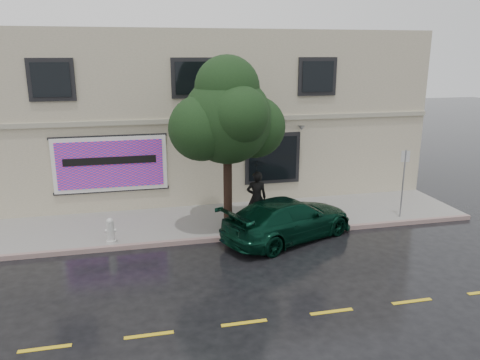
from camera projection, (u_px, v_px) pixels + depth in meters
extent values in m
plane|color=black|center=(218.00, 260.00, 14.26)|extent=(90.00, 90.00, 0.00)
cube|color=gray|center=(202.00, 222.00, 17.29)|extent=(20.00, 3.50, 0.15)
cube|color=gray|center=(210.00, 240.00, 15.65)|extent=(20.00, 0.18, 0.16)
cube|color=gold|center=(244.00, 323.00, 10.96)|extent=(19.00, 0.12, 0.01)
cube|color=beige|center=(182.00, 111.00, 21.79)|extent=(20.00, 8.00, 7.00)
cube|color=#9E9984|center=(194.00, 120.00, 17.97)|extent=(20.00, 0.12, 0.18)
cube|color=black|center=(272.00, 158.00, 19.09)|extent=(2.30, 0.10, 2.10)
cube|color=black|center=(273.00, 159.00, 19.04)|extent=(2.00, 0.05, 1.80)
cube|color=black|center=(51.00, 80.00, 16.41)|extent=(1.30, 0.05, 1.20)
cube|color=black|center=(193.00, 78.00, 17.49)|extent=(1.30, 0.05, 1.20)
cube|color=black|center=(318.00, 77.00, 18.56)|extent=(1.30, 0.05, 1.20)
cube|color=white|center=(110.00, 164.00, 17.66)|extent=(4.20, 0.06, 2.10)
cube|color=#E63391|center=(110.00, 164.00, 17.62)|extent=(3.90, 0.04, 1.80)
cube|color=black|center=(112.00, 191.00, 17.97)|extent=(4.30, 0.10, 0.10)
cube|color=black|center=(108.00, 137.00, 17.41)|extent=(4.30, 0.10, 0.10)
cube|color=black|center=(110.00, 161.00, 17.55)|extent=(3.40, 0.02, 0.28)
imported|color=black|center=(288.00, 219.00, 15.77)|extent=(5.31, 3.91, 1.41)
imported|color=black|center=(257.00, 198.00, 16.62)|extent=(0.77, 0.56, 1.96)
imported|color=black|center=(257.00, 162.00, 16.27)|extent=(1.12, 1.12, 0.68)
cylinder|color=black|center=(228.00, 191.00, 16.09)|extent=(0.29, 0.29, 2.71)
sphere|color=black|center=(227.00, 119.00, 15.43)|extent=(2.97, 2.97, 2.97)
cylinder|color=beige|center=(111.00, 241.00, 15.21)|extent=(0.32, 0.32, 0.09)
cylinder|color=beige|center=(111.00, 231.00, 15.12)|extent=(0.24, 0.24, 0.60)
sphere|color=beige|center=(110.00, 222.00, 15.03)|extent=(0.24, 0.24, 0.24)
cylinder|color=beige|center=(111.00, 231.00, 15.11)|extent=(0.35, 0.11, 0.11)
cylinder|color=#96989F|center=(403.00, 184.00, 17.28)|extent=(0.06, 0.06, 2.57)
cube|color=silver|center=(406.00, 156.00, 17.00)|extent=(0.31, 0.10, 0.42)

